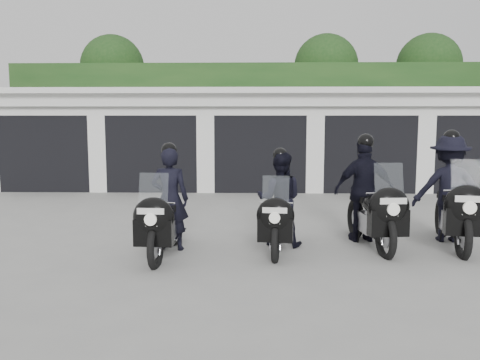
{
  "coord_description": "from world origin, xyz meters",
  "views": [
    {
      "loc": [
        -0.18,
        -8.92,
        2.14
      ],
      "look_at": [
        -0.42,
        -0.06,
        1.05
      ],
      "focal_mm": 38.0,
      "sensor_mm": 36.0,
      "label": 1
    }
  ],
  "objects_px": {
    "police_bike_c": "(368,196)",
    "police_bike_d": "(451,194)",
    "police_bike_a": "(166,209)",
    "police_bike_b": "(279,205)"
  },
  "relations": [
    {
      "from": "police_bike_d",
      "to": "police_bike_c",
      "type": "bearing_deg",
      "value": -169.24
    },
    {
      "from": "police_bike_d",
      "to": "police_bike_a",
      "type": "bearing_deg",
      "value": -161.75
    },
    {
      "from": "police_bike_c",
      "to": "police_bike_d",
      "type": "xyz_separation_m",
      "value": [
        1.42,
        0.06,
        0.04
      ]
    },
    {
      "from": "police_bike_b",
      "to": "police_bike_d",
      "type": "height_order",
      "value": "police_bike_d"
    },
    {
      "from": "police_bike_b",
      "to": "police_bike_c",
      "type": "height_order",
      "value": "police_bike_c"
    },
    {
      "from": "police_bike_b",
      "to": "police_bike_c",
      "type": "distance_m",
      "value": 1.56
    },
    {
      "from": "police_bike_b",
      "to": "police_bike_d",
      "type": "xyz_separation_m",
      "value": [
        2.94,
        0.41,
        0.13
      ]
    },
    {
      "from": "police_bike_a",
      "to": "police_bike_d",
      "type": "distance_m",
      "value": 4.8
    },
    {
      "from": "police_bike_c",
      "to": "police_bike_a",
      "type": "bearing_deg",
      "value": -173.69
    },
    {
      "from": "police_bike_d",
      "to": "police_bike_b",
      "type": "bearing_deg",
      "value": -163.73
    }
  ]
}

